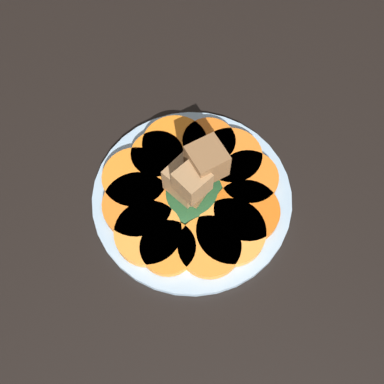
% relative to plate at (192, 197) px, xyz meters
% --- Properties ---
extents(table_slab, '(1.20, 1.20, 0.02)m').
position_rel_plate_xyz_m(table_slab, '(0.00, 0.00, -0.02)').
color(table_slab, black).
rests_on(table_slab, ground).
extents(plate, '(0.28, 0.28, 0.01)m').
position_rel_plate_xyz_m(plate, '(0.00, 0.00, 0.00)').
color(plate, '#99B7D1').
rests_on(plate, table_slab).
extents(carrot_slice_0, '(0.09, 0.09, 0.01)m').
position_rel_plate_xyz_m(carrot_slice_0, '(0.02, 0.07, 0.01)').
color(carrot_slice_0, orange).
rests_on(carrot_slice_0, plate).
extents(carrot_slice_1, '(0.09, 0.09, 0.01)m').
position_rel_plate_xyz_m(carrot_slice_1, '(-0.02, 0.08, 0.01)').
color(carrot_slice_1, orange).
rests_on(carrot_slice_1, plate).
extents(carrot_slice_2, '(0.08, 0.08, 0.01)m').
position_rel_plate_xyz_m(carrot_slice_2, '(-0.06, 0.06, 0.01)').
color(carrot_slice_2, orange).
rests_on(carrot_slice_2, plate).
extents(carrot_slice_3, '(0.09, 0.09, 0.01)m').
position_rel_plate_xyz_m(carrot_slice_3, '(-0.08, 0.02, 0.01)').
color(carrot_slice_3, orange).
rests_on(carrot_slice_3, plate).
extents(carrot_slice_4, '(0.08, 0.08, 0.01)m').
position_rel_plate_xyz_m(carrot_slice_4, '(-0.08, -0.02, 0.01)').
color(carrot_slice_4, orange).
rests_on(carrot_slice_4, plate).
extents(carrot_slice_5, '(0.10, 0.10, 0.01)m').
position_rel_plate_xyz_m(carrot_slice_5, '(-0.05, -0.06, 0.01)').
color(carrot_slice_5, orange).
rests_on(carrot_slice_5, plate).
extents(carrot_slice_6, '(0.08, 0.08, 0.01)m').
position_rel_plate_xyz_m(carrot_slice_6, '(-0.02, -0.07, 0.01)').
color(carrot_slice_6, orange).
rests_on(carrot_slice_6, plate).
extents(carrot_slice_7, '(0.09, 0.09, 0.01)m').
position_rel_plate_xyz_m(carrot_slice_7, '(0.02, -0.08, 0.01)').
color(carrot_slice_7, orange).
rests_on(carrot_slice_7, plate).
extents(carrot_slice_8, '(0.10, 0.10, 0.01)m').
position_rel_plate_xyz_m(carrot_slice_8, '(0.06, -0.05, 0.01)').
color(carrot_slice_8, orange).
rests_on(carrot_slice_8, plate).
extents(carrot_slice_9, '(0.09, 0.09, 0.01)m').
position_rel_plate_xyz_m(carrot_slice_9, '(0.08, -0.02, 0.01)').
color(carrot_slice_9, orange).
rests_on(carrot_slice_9, plate).
extents(carrot_slice_10, '(0.07, 0.07, 0.01)m').
position_rel_plate_xyz_m(carrot_slice_10, '(0.08, 0.02, 0.01)').
color(carrot_slice_10, orange).
rests_on(carrot_slice_10, plate).
extents(carrot_slice_11, '(0.08, 0.08, 0.01)m').
position_rel_plate_xyz_m(carrot_slice_11, '(0.05, 0.06, 0.01)').
color(carrot_slice_11, orange).
rests_on(carrot_slice_11, plate).
extents(center_pile, '(0.10, 0.09, 0.10)m').
position_rel_plate_xyz_m(center_pile, '(-0.00, 0.00, 0.05)').
color(center_pile, '#1E4723').
rests_on(center_pile, plate).
extents(fork, '(0.18, 0.03, 0.00)m').
position_rel_plate_xyz_m(fork, '(-0.02, -0.07, 0.01)').
color(fork, silver).
rests_on(fork, plate).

